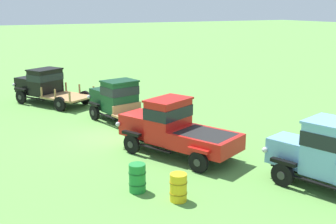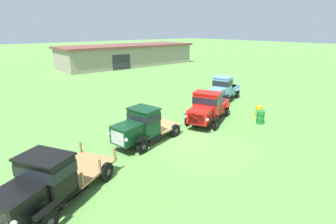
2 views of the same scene
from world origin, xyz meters
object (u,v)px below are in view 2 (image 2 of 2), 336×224
(vintage_truck_foreground_near, at_px, (45,182))
(vintage_truck_second_in_line, at_px, (141,126))
(farm_shed, at_px, (128,55))
(oil_drum_near_fence, at_px, (259,112))
(vintage_truck_midrow_center, at_px, (208,107))
(vintage_truck_far_side, at_px, (223,89))
(oil_drum_beside_row, at_px, (260,117))

(vintage_truck_foreground_near, height_order, vintage_truck_second_in_line, vintage_truck_second_in_line)
(farm_shed, relative_size, oil_drum_near_fence, 27.82)
(vintage_truck_foreground_near, xyz_separation_m, oil_drum_near_fence, (15.58, 0.76, -0.68))
(farm_shed, distance_m, vintage_truck_foreground_near, 39.83)
(vintage_truck_foreground_near, bearing_deg, oil_drum_near_fence, 2.78)
(vintage_truck_midrow_center, xyz_separation_m, vintage_truck_far_side, (5.38, 2.91, 0.03))
(vintage_truck_second_in_line, bearing_deg, oil_drum_beside_row, -16.99)
(vintage_truck_foreground_near, distance_m, vintage_truck_far_side, 18.10)
(vintage_truck_midrow_center, bearing_deg, vintage_truck_second_in_line, -178.57)
(vintage_truck_far_side, height_order, oil_drum_beside_row, vintage_truck_far_side)
(vintage_truck_midrow_center, relative_size, oil_drum_beside_row, 5.81)
(oil_drum_beside_row, bearing_deg, oil_drum_near_fence, 35.31)
(vintage_truck_foreground_near, relative_size, vintage_truck_midrow_center, 1.02)
(farm_shed, xyz_separation_m, vintage_truck_midrow_center, (-11.63, -29.53, -0.77))
(vintage_truck_midrow_center, distance_m, oil_drum_beside_row, 3.77)
(oil_drum_beside_row, bearing_deg, vintage_truck_second_in_line, 163.01)
(oil_drum_near_fence, bearing_deg, vintage_truck_second_in_line, 169.81)
(oil_drum_beside_row, bearing_deg, vintage_truck_foreground_near, 179.66)
(oil_drum_beside_row, bearing_deg, vintage_truck_far_side, 63.16)
(vintage_truck_foreground_near, height_order, vintage_truck_far_side, vintage_truck_far_side)
(vintage_truck_foreground_near, bearing_deg, farm_shed, 53.85)
(farm_shed, relative_size, vintage_truck_midrow_center, 4.49)
(vintage_truck_far_side, bearing_deg, oil_drum_near_fence, -109.10)
(vintage_truck_foreground_near, xyz_separation_m, oil_drum_beside_row, (14.39, -0.09, -0.65))
(vintage_truck_far_side, xyz_separation_m, oil_drum_near_fence, (-1.65, -4.78, -0.69))
(vintage_truck_second_in_line, xyz_separation_m, vintage_truck_midrow_center, (5.87, 0.15, -0.03))
(farm_shed, height_order, oil_drum_beside_row, farm_shed)
(vintage_truck_foreground_near, xyz_separation_m, vintage_truck_midrow_center, (11.86, 2.63, -0.03))
(farm_shed, height_order, vintage_truck_second_in_line, farm_shed)
(vintage_truck_second_in_line, relative_size, oil_drum_beside_row, 5.26)
(oil_drum_near_fence, bearing_deg, oil_drum_beside_row, -144.69)
(vintage_truck_foreground_near, relative_size, oil_drum_beside_row, 5.92)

